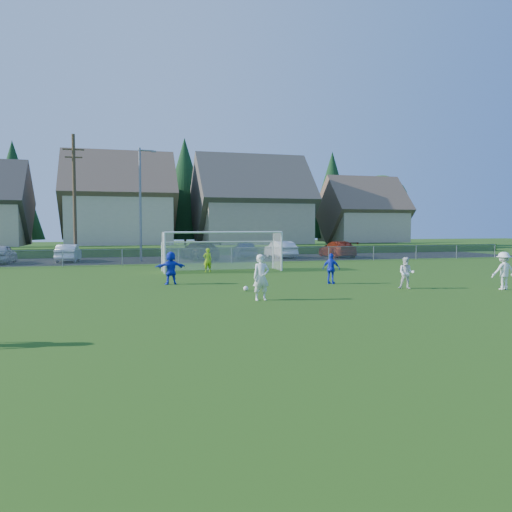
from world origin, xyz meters
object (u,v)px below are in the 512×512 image
object	(u,v)px
player_white_a	(261,277)
player_blue_b	(171,268)
player_white_b	(406,273)
player_blue_a	(331,269)
player_white_c	(503,271)
car_b	(68,253)
car_d	(200,250)
soccer_ball	(246,288)
car_f	(280,249)
car_a	(1,254)
goalkeeper	(208,260)
soccer_goal	(221,245)
car_e	(245,250)
car_g	(337,249)

from	to	relation	value
player_white_a	player_blue_b	distance (m)	6.79
player_white_b	player_blue_a	bearing A→B (deg)	168.33
player_white_b	player_white_c	distance (m)	4.25
car_b	car_d	world-z (taller)	car_d
player_white_a	player_white_c	distance (m)	11.26
soccer_ball	player_white_c	bearing A→B (deg)	-13.25
soccer_ball	car_f	distance (m)	22.80
car_b	soccer_ball	bearing A→B (deg)	116.97
player_blue_b	player_blue_a	bearing A→B (deg)	161.95
player_white_a	player_blue_b	bearing A→B (deg)	111.94
player_blue_a	car_a	world-z (taller)	player_blue_a
goalkeeper	soccer_goal	distance (m)	1.55
car_f	player_blue_b	bearing A→B (deg)	54.19
soccer_goal	player_white_c	bearing A→B (deg)	-51.13
player_white_a	car_f	xyz separation A→B (m)	(8.76, 23.84, -0.14)
car_e	player_blue_b	bearing A→B (deg)	71.08
car_b	car_g	distance (m)	22.94
car_b	car_e	size ratio (longest dim) A/B	0.94
player_white_a	car_a	xyz separation A→B (m)	(-13.64, 23.06, -0.15)
player_white_c	car_e	distance (m)	24.35
soccer_ball	goalkeeper	bearing A→B (deg)	90.18
player_blue_a	goalkeeper	xyz separation A→B (m)	(-4.74, 7.72, -0.00)
goalkeeper	car_e	bearing A→B (deg)	-120.55
goalkeeper	player_white_c	bearing A→B (deg)	127.40
player_white_b	car_f	world-z (taller)	car_f
player_white_a	car_e	distance (m)	24.41
player_white_b	car_g	world-z (taller)	car_g
player_blue_a	car_f	size ratio (longest dim) A/B	0.33
car_e	car_g	xyz separation A→B (m)	(8.52, -0.50, -0.02)
goalkeeper	soccer_goal	xyz separation A→B (m)	(1.03, 0.75, 0.89)
car_d	car_g	xyz separation A→B (m)	(12.63, 0.31, -0.05)
car_f	soccer_goal	xyz separation A→B (m)	(-7.65, -11.12, 0.89)
player_blue_a	car_e	bearing A→B (deg)	-50.70
player_white_a	car_a	distance (m)	26.79
player_white_a	car_b	bearing A→B (deg)	108.57
player_white_a	car_f	size ratio (longest dim) A/B	0.39
car_d	soccer_goal	xyz separation A→B (m)	(-0.27, -10.25, 0.84)
player_white_b	car_f	xyz separation A→B (m)	(1.51, 22.31, 0.02)
car_d	soccer_goal	distance (m)	10.29
player_blue_b	car_f	size ratio (longest dim) A/B	0.35
player_blue_b	car_b	bearing A→B (deg)	-74.26
car_e	car_f	xyz separation A→B (m)	(3.28, 0.06, -0.02)
player_blue_a	car_b	distance (m)	23.82
goalkeeper	car_a	size ratio (longest dim) A/B	0.34
soccer_goal	car_g	bearing A→B (deg)	39.31
player_white_b	car_b	size ratio (longest dim) A/B	0.34
player_blue_a	soccer_goal	world-z (taller)	soccer_goal
car_b	player_blue_a	bearing A→B (deg)	128.88
player_white_a	player_white_b	distance (m)	7.42
player_white_b	soccer_goal	bearing A→B (deg)	155.25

